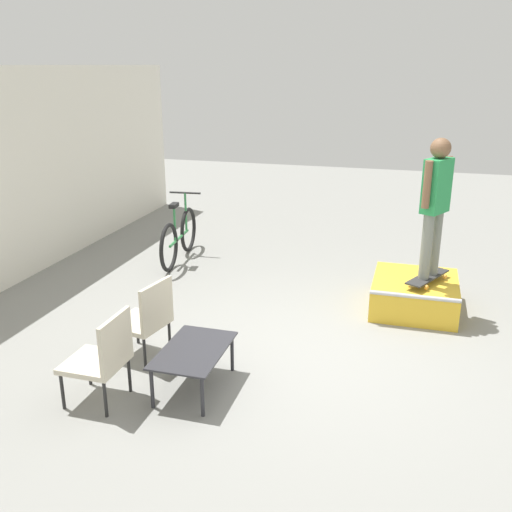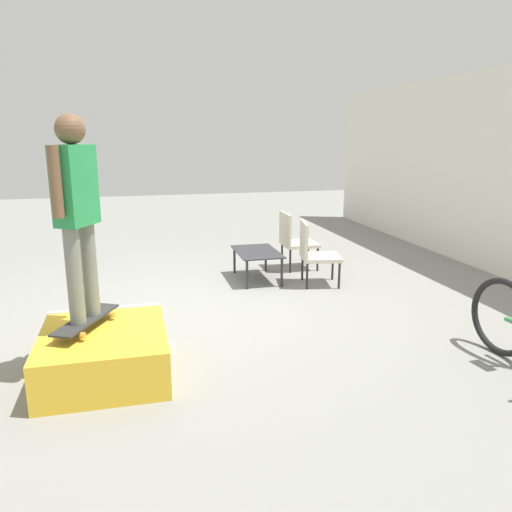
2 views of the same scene
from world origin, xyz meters
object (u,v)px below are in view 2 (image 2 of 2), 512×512
object	(u,v)px
patio_chair_right	(314,251)
skate_ramp_box	(104,353)
patio_chair_left	(294,239)
coffee_table	(257,254)
skateboard_on_ramp	(86,320)
person_skater	(76,203)

from	to	relation	value
patio_chair_right	skate_ramp_box	bearing A→B (deg)	138.93
patio_chair_left	coffee_table	bearing A→B (deg)	123.05
skateboard_on_ramp	patio_chair_left	bearing A→B (deg)	162.11
coffee_table	patio_chair_left	xyz separation A→B (m)	(-0.45, 0.71, 0.10)
person_skater	coffee_table	world-z (taller)	person_skater
person_skater	patio_chair_left	bearing A→B (deg)	164.10
patio_chair_right	person_skater	bearing A→B (deg)	136.35
person_skater	patio_chair_right	size ratio (longest dim) A/B	1.92
skateboard_on_ramp	patio_chair_left	distance (m)	4.07
person_skater	coffee_table	bearing A→B (deg)	167.44
patio_chair_left	patio_chair_right	xyz separation A→B (m)	(0.88, 0.00, 0.00)
skate_ramp_box	patio_chair_left	world-z (taller)	patio_chair_left
skate_ramp_box	person_skater	world-z (taller)	person_skater
patio_chair_left	patio_chair_right	distance (m)	0.88
person_skater	coffee_table	distance (m)	3.45
patio_chair_right	skateboard_on_ramp	bearing A→B (deg)	136.35
person_skater	patio_chair_left	world-z (taller)	person_skater
person_skater	patio_chair_right	world-z (taller)	person_skater
skate_ramp_box	coffee_table	xyz separation A→B (m)	(-2.56, 2.01, 0.17)
patio_chair_right	coffee_table	bearing A→B (deg)	69.55
person_skater	coffee_table	xyz separation A→B (m)	(-2.46, 2.14, -1.13)
skateboard_on_ramp	person_skater	distance (m)	1.02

